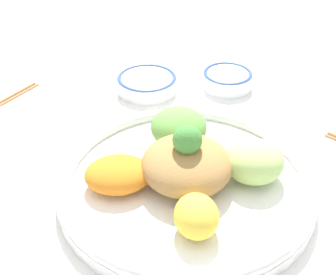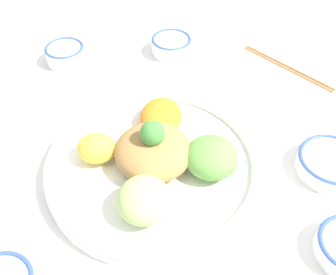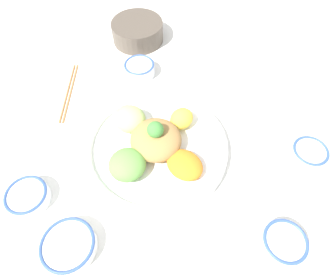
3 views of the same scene
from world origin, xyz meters
name	(u,v)px [view 1 (image 1 of 3)]	position (x,y,z in m)	size (l,w,h in m)	color
ground_plane	(168,195)	(0.00, 0.00, 0.00)	(2.40, 2.40, 0.00)	white
salad_platter	(187,176)	(0.03, -0.01, 0.03)	(0.37, 0.37, 0.12)	white
rice_bowl_blue	(227,79)	(0.30, 0.17, 0.02)	(0.10, 0.10, 0.03)	white
sauce_bowl_far	(147,83)	(0.17, 0.26, 0.02)	(0.12, 0.12, 0.03)	white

